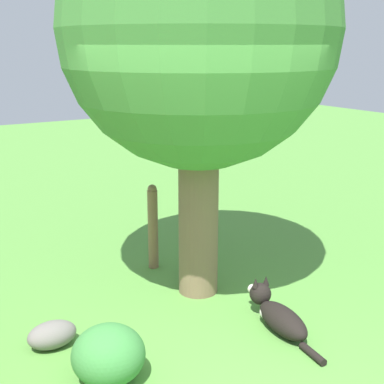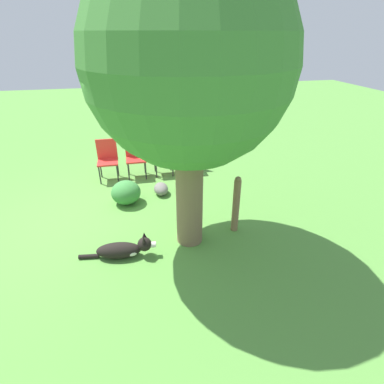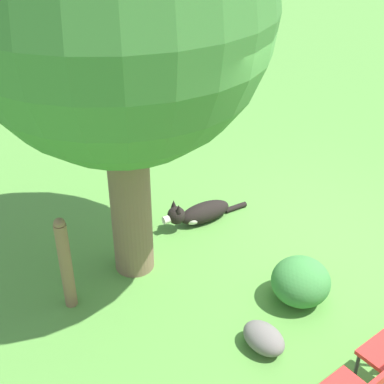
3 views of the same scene
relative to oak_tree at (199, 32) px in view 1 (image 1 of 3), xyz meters
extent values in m
cylinder|color=#7A6047|center=(0.00, 0.00, -1.65)|extent=(0.40, 0.40, 1.92)
sphere|color=#427F38|center=(0.00, 0.00, 0.03)|extent=(2.62, 2.62, 2.62)
ellipsoid|color=black|center=(0.19, -1.11, -2.50)|extent=(0.34, 0.68, 0.23)
ellipsoid|color=silver|center=(0.22, -0.93, -2.51)|extent=(0.25, 0.26, 0.14)
sphere|color=black|center=(0.24, -0.73, -2.41)|extent=(0.23, 0.23, 0.21)
cylinder|color=silver|center=(0.26, -0.61, -2.42)|extent=(0.10, 0.10, 0.09)
cone|color=black|center=(0.18, -0.72, -2.28)|extent=(0.07, 0.07, 0.09)
cone|color=black|center=(0.30, -0.74, -2.28)|extent=(0.07, 0.07, 0.09)
cylinder|color=black|center=(0.14, -1.55, -2.58)|extent=(0.10, 0.30, 0.07)
cylinder|color=#846647|center=(-0.11, 0.80, -2.15)|extent=(0.12, 0.12, 0.92)
sphere|color=#846647|center=(-0.11, 0.80, -1.67)|extent=(0.10, 0.10, 0.10)
ellipsoid|color=slate|center=(-1.64, -0.26, -2.50)|extent=(0.42, 0.29, 0.23)
ellipsoid|color=#3D843D|center=(-1.42, -0.97, -2.39)|extent=(0.56, 0.56, 0.45)
camera|label=1|loc=(-2.76, -4.35, -0.12)|focal=50.00mm
camera|label=2|loc=(3.83, -0.78, 0.36)|focal=28.00mm
camera|label=3|loc=(-3.83, 2.26, 0.99)|focal=50.00mm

